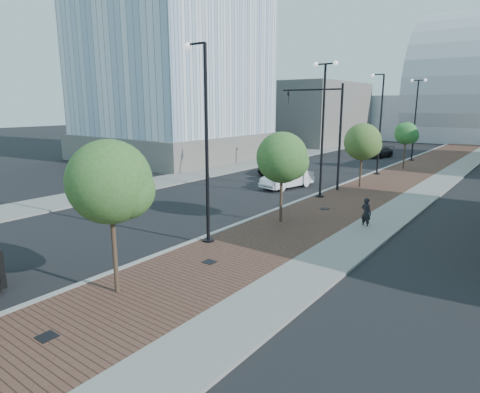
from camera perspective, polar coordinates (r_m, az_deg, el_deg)
The scene contains 23 objects.
sidewalk at distance 45.54m, azimuth 24.36°, elevation 3.44°, with size 7.00×140.00×0.12m, color #4C2D23.
concrete_strip at distance 45.05m, azimuth 27.70°, elevation 3.03°, with size 2.40×140.00×0.13m, color slate.
curb at distance 46.39m, azimuth 20.15°, elevation 3.96°, with size 0.30×140.00×0.14m, color gray.
west_sidewalk at distance 51.56m, azimuth 6.18°, elevation 5.47°, with size 4.00×140.00×0.12m, color slate.
white_sedan at distance 32.78m, azimuth 6.59°, elevation 2.57°, with size 1.66×4.76×1.57m, color white.
dark_car_mid at distance 39.59m, azimuth 5.27°, elevation 4.22°, with size 2.31×5.01×1.39m, color black.
dark_car_far at distance 54.28m, azimuth 18.82°, elevation 5.86°, with size 1.84×4.53×1.31m, color black.
pedestrian at distance 22.97m, azimuth 17.14°, elevation -2.21°, with size 0.61×0.40×1.66m, color black.
streetlight_1 at distance 18.94m, azimuth -4.89°, elevation 6.06°, with size 1.44×0.56×9.21m.
streetlight_2 at distance 28.91m, azimuth 11.44°, elevation 9.10°, with size 1.72×0.56×9.28m.
streetlight_3 at distance 40.12m, azimuth 18.76°, elevation 8.96°, with size 1.44×0.56×9.21m.
streetlight_4 at distance 51.60m, azimuth 23.18°, elevation 9.84°, with size 1.72×0.56×9.28m.
traffic_mast at distance 31.99m, azimuth 12.32°, elevation 9.68°, with size 5.09×0.20×8.00m.
tree_0 at distance 14.15m, azimuth -17.49°, elevation 1.90°, with size 2.82×2.82×5.44m.
tree_1 at distance 22.38m, azimuth 5.99°, elevation 5.38°, with size 2.79×2.79×5.10m.
tree_2 at distance 33.21m, azimuth 16.76°, elevation 7.28°, with size 2.84×2.84×5.11m.
tree_3 at distance 44.65m, azimuth 22.17°, elevation 8.12°, with size 2.29×2.23×4.78m.
tower_podium at distance 51.90m, azimuth -9.02°, elevation 7.03°, with size 19.00×19.00×3.00m, color #66615B.
convention_center at distance 90.32m, azimuth 27.72°, elevation 10.99°, with size 50.00×30.00×50.00m.
commercial_block_nw at distance 72.07m, azimuth 9.67°, elevation 11.36°, with size 14.00×20.00×10.00m, color #625E58.
utility_cover_0 at distance 13.37m, azimuth -25.29°, elevation -17.21°, with size 0.50×0.50×0.02m, color black.
utility_cover_1 at distance 17.28m, azimuth -4.27°, elevation -9.05°, with size 0.50×0.50×0.02m, color black.
utility_cover_2 at distance 26.17m, azimuth 11.71°, elevation -1.68°, with size 0.50×0.50×0.02m, color black.
Camera 1 is at (12.98, -4.06, 6.54)m, focal length 30.67 mm.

